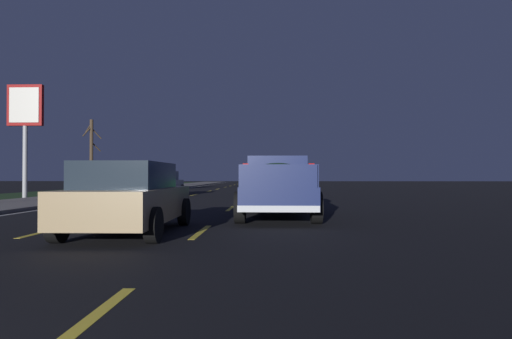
{
  "coord_description": "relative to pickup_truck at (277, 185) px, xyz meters",
  "views": [
    {
      "loc": [
        -1.02,
        -3.33,
        1.25
      ],
      "look_at": [
        11.28,
        -2.88,
        1.43
      ],
      "focal_mm": 30.6,
      "sensor_mm": 36.0,
      "label": 1
    }
  ],
  "objects": [
    {
      "name": "bare_tree_far",
      "position": [
        21.82,
        14.94,
        2.1
      ],
      "size": [
        1.43,
        1.4,
        5.85
      ],
      "color": "#423323",
      "rests_on": "ground"
    },
    {
      "name": "gas_price_sign",
      "position": [
        9.48,
        13.35,
        3.57
      ],
      "size": [
        0.27,
        1.9,
        6.12
      ],
      "color": "#99999E",
      "rests_on": "ground"
    },
    {
      "name": "sidewalk_shoulder",
      "position": [
        14.73,
        10.95,
        -0.92
      ],
      "size": [
        108.0,
        4.0,
        0.12
      ],
      "primitive_type": "cube",
      "color": "slate",
      "rests_on": "ground"
    },
    {
      "name": "ground",
      "position": [
        14.73,
        3.5,
        -0.98
      ],
      "size": [
        144.0,
        144.0,
        0.0
      ],
      "primitive_type": "plane",
      "color": "black"
    },
    {
      "name": "sedan_green",
      "position": [
        16.54,
        -0.12,
        -0.2
      ],
      "size": [
        4.44,
        2.08,
        1.54
      ],
      "color": "#14592D",
      "rests_on": "ground"
    },
    {
      "name": "sedan_silver",
      "position": [
        13.75,
        7.01,
        -0.2
      ],
      "size": [
        4.43,
        2.07,
        1.54
      ],
      "color": "#B2B5BA",
      "rests_on": "ground"
    },
    {
      "name": "grass_verge",
      "position": [
        14.73,
        15.95,
        -0.98
      ],
      "size": [
        108.0,
        6.0,
        0.01
      ],
      "primitive_type": "cube",
      "color": "#1E3819",
      "rests_on": "ground"
    },
    {
      "name": "lane_markings",
      "position": [
        17.48,
        6.59,
        -0.98
      ],
      "size": [
        108.0,
        7.04,
        0.01
      ],
      "color": "yellow",
      "rests_on": "ground"
    },
    {
      "name": "pickup_truck",
      "position": [
        0.0,
        0.0,
        0.0
      ],
      "size": [
        5.43,
        2.29,
        1.87
      ],
      "color": "#141E4C",
      "rests_on": "ground"
    },
    {
      "name": "sedan_tan",
      "position": [
        -3.88,
        3.28,
        -0.2
      ],
      "size": [
        4.42,
        2.06,
        1.54
      ],
      "color": "#9E845B",
      "rests_on": "ground"
    }
  ]
}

